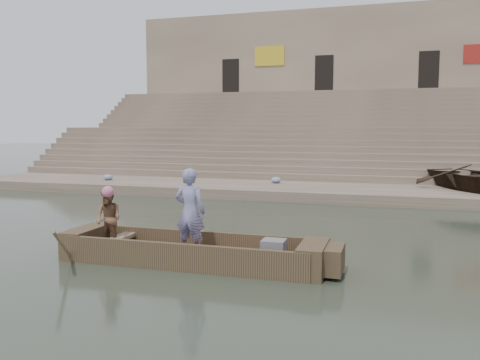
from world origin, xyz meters
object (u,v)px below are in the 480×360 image
at_px(standing_man, 190,212).
at_px(rowing_man, 109,219).
at_px(main_rowboat, 192,258).
at_px(television, 273,250).

xyz_separation_m(standing_man, rowing_man, (-1.93, 0.02, -0.26)).
bearing_deg(main_rowboat, rowing_man, -177.24).
height_order(standing_man, rowing_man, standing_man).
distance_m(main_rowboat, television, 1.78).
relative_size(main_rowboat, rowing_man, 3.88).
distance_m(main_rowboat, rowing_man, 2.05).
bearing_deg(main_rowboat, standing_man, -77.56).
bearing_deg(rowing_man, television, 13.02).
distance_m(rowing_man, television, 3.68).
xyz_separation_m(rowing_man, television, (3.65, 0.09, -0.44)).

